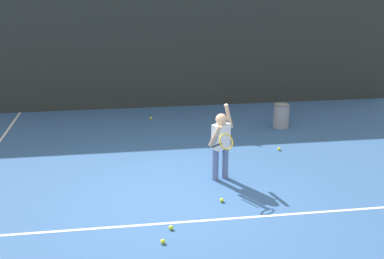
# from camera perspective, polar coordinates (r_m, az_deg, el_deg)

# --- Properties ---
(ground_plane) EXTENTS (20.00, 20.00, 0.00)m
(ground_plane) POSITION_cam_1_polar(r_m,az_deg,el_deg) (7.65, -2.48, -8.42)
(ground_plane) COLOR #335B93
(court_line_baseline) EXTENTS (9.00, 0.05, 0.00)m
(court_line_baseline) POSITION_cam_1_polar(r_m,az_deg,el_deg) (6.97, -1.83, -11.29)
(court_line_baseline) COLOR white
(court_line_baseline) RESTS_ON ground
(back_fence_windscreen) EXTENTS (13.47, 0.08, 3.53)m
(back_fence_windscreen) POSITION_cam_1_polar(r_m,az_deg,el_deg) (12.30, -5.19, 10.69)
(back_fence_windscreen) COLOR #282D2B
(back_fence_windscreen) RESTS_ON ground
(fence_post_1) EXTENTS (0.09, 0.09, 3.68)m
(fence_post_1) POSITION_cam_1_polar(r_m,az_deg,el_deg) (12.35, -5.22, 11.07)
(fence_post_1) COLOR slate
(fence_post_1) RESTS_ON ground
(tennis_player) EXTENTS (0.50, 0.83, 1.35)m
(tennis_player) POSITION_cam_1_polar(r_m,az_deg,el_deg) (8.04, 3.58, -1.38)
(tennis_player) COLOR slate
(tennis_player) RESTS_ON ground
(ball_hopper) EXTENTS (0.38, 0.38, 0.56)m
(ball_hopper) POSITION_cam_1_polar(r_m,az_deg,el_deg) (11.10, 10.85, 1.70)
(ball_hopper) COLOR gray
(ball_hopper) RESTS_ON ground
(tennis_ball_1) EXTENTS (0.07, 0.07, 0.07)m
(tennis_ball_1) POSITION_cam_1_polar(r_m,az_deg,el_deg) (6.79, -2.58, -11.89)
(tennis_ball_1) COLOR #CCE033
(tennis_ball_1) RESTS_ON ground
(tennis_ball_2) EXTENTS (0.07, 0.07, 0.07)m
(tennis_ball_2) POSITION_cam_1_polar(r_m,az_deg,el_deg) (6.49, -3.58, -13.50)
(tennis_ball_2) COLOR #CCE033
(tennis_ball_2) RESTS_ON ground
(tennis_ball_4) EXTENTS (0.07, 0.07, 0.07)m
(tennis_ball_4) POSITION_cam_1_polar(r_m,az_deg,el_deg) (7.53, 3.67, -8.62)
(tennis_ball_4) COLOR #CCE033
(tennis_ball_4) RESTS_ON ground
(tennis_ball_5) EXTENTS (0.07, 0.07, 0.07)m
(tennis_ball_5) POSITION_cam_1_polar(r_m,az_deg,el_deg) (9.73, 10.60, -2.34)
(tennis_ball_5) COLOR #CCE033
(tennis_ball_5) RESTS_ON ground
(tennis_ball_6) EXTENTS (0.07, 0.07, 0.07)m
(tennis_ball_6) POSITION_cam_1_polar(r_m,az_deg,el_deg) (11.58, -5.02, 1.38)
(tennis_ball_6) COLOR #CCE033
(tennis_ball_6) RESTS_ON ground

